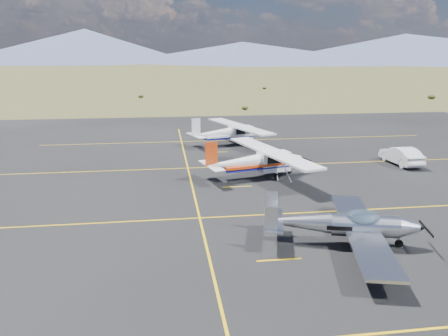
# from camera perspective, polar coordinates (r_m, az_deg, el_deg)

# --- Properties ---
(ground) EXTENTS (1600.00, 1600.00, 0.00)m
(ground) POSITION_cam_1_polar(r_m,az_deg,el_deg) (23.44, 12.14, -7.43)
(ground) COLOR #383D1C
(ground) RESTS_ON ground
(apron) EXTENTS (72.00, 72.00, 0.02)m
(apron) POSITION_cam_1_polar(r_m,az_deg,el_deg) (29.72, 7.58, -2.50)
(apron) COLOR black
(apron) RESTS_ON ground
(aircraft_low_wing) EXTENTS (7.19, 9.83, 2.13)m
(aircraft_low_wing) POSITION_cam_1_polar(r_m,az_deg,el_deg) (21.14, 15.62, -7.15)
(aircraft_low_wing) COLOR silver
(aircraft_low_wing) RESTS_ON apron
(aircraft_cessna) EXTENTS (7.52, 11.45, 2.91)m
(aircraft_cessna) POSITION_cam_1_polar(r_m,az_deg,el_deg) (31.49, 4.35, 0.99)
(aircraft_cessna) COLOR white
(aircraft_cessna) RESTS_ON apron
(aircraft_plain) EXTENTS (7.81, 11.22, 2.87)m
(aircraft_plain) POSITION_cam_1_polar(r_m,az_deg,el_deg) (43.13, 0.63, 4.69)
(aircraft_plain) COLOR white
(aircraft_plain) RESTS_ON apron
(sedan) EXTENTS (1.72, 4.50, 1.46)m
(sedan) POSITION_cam_1_polar(r_m,az_deg,el_deg) (38.25, 22.13, 1.53)
(sedan) COLOR white
(sedan) RESTS_ON apron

